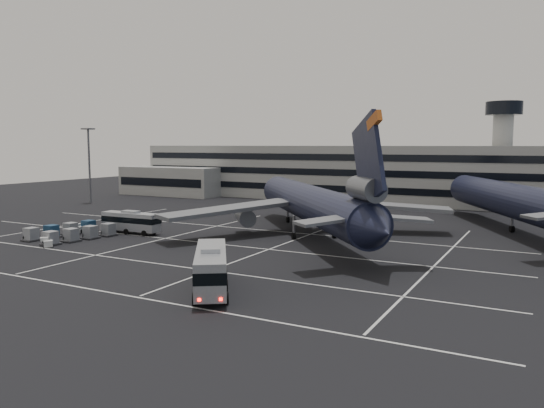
# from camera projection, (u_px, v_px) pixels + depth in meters

# --- Properties ---
(ground) EXTENTS (260.00, 260.00, 0.00)m
(ground) POSITION_uv_depth(u_px,v_px,m) (180.00, 246.00, 74.56)
(ground) COLOR black
(ground) RESTS_ON ground
(lane_markings) EXTENTS (90.00, 55.62, 0.01)m
(lane_markings) POSITION_uv_depth(u_px,v_px,m) (189.00, 246.00, 74.75)
(lane_markings) COLOR silver
(lane_markings) RESTS_ON ground
(terminal) EXTENTS (125.00, 26.00, 24.00)m
(terminal) POSITION_uv_depth(u_px,v_px,m) (341.00, 173.00, 137.51)
(terminal) COLOR gray
(terminal) RESTS_ON ground
(hills) EXTENTS (352.00, 180.00, 44.00)m
(hills) POSITION_uv_depth(u_px,v_px,m) (475.00, 209.00, 216.43)
(hills) COLOR #38332B
(hills) RESTS_ON ground
(lightpole_left) EXTENTS (2.40, 2.40, 18.28)m
(lightpole_left) POSITION_uv_depth(u_px,v_px,m) (89.00, 155.00, 129.70)
(lightpole_left) COLOR slate
(lightpole_left) RESTS_ON ground
(trijet_main) EXTENTS (41.77, 47.51, 18.08)m
(trijet_main) POSITION_uv_depth(u_px,v_px,m) (312.00, 204.00, 81.47)
(trijet_main) COLOR black
(trijet_main) RESTS_ON ground
(trijet_far) EXTENTS (32.89, 53.75, 18.08)m
(trijet_far) POSITION_uv_depth(u_px,v_px,m) (516.00, 200.00, 85.02)
(trijet_far) COLOR black
(trijet_far) RESTS_ON ground
(bus_near) EXTENTS (9.49, 12.18, 4.48)m
(bus_near) POSITION_uv_depth(u_px,v_px,m) (211.00, 267.00, 51.50)
(bus_near) COLOR #94979C
(bus_near) RESTS_ON ground
(bus_far) EXTENTS (10.51, 2.86, 3.69)m
(bus_far) POSITION_uv_depth(u_px,v_px,m) (131.00, 221.00, 85.34)
(bus_far) COLOR #94979C
(bus_far) RESTS_ON ground
(tug_a) EXTENTS (2.23, 2.71, 1.51)m
(tug_a) POSITION_uv_depth(u_px,v_px,m) (79.00, 228.00, 86.26)
(tug_a) COLOR silver
(tug_a) RESTS_ON ground
(tug_b) EXTENTS (2.43, 2.30, 1.35)m
(tug_b) POSITION_uv_depth(u_px,v_px,m) (48.00, 243.00, 74.16)
(tug_b) COLOR silver
(tug_b) RESTS_ON ground
(uld_cluster) EXTENTS (9.30, 13.09, 1.99)m
(uld_cluster) POSITION_uv_depth(u_px,v_px,m) (71.00, 232.00, 80.89)
(uld_cluster) COLOR #2D2D30
(uld_cluster) RESTS_ON ground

